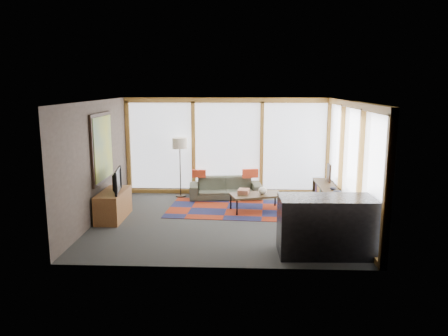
{
  "coord_description": "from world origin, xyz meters",
  "views": [
    {
      "loc": [
        0.43,
        -9.17,
        2.93
      ],
      "look_at": [
        0.0,
        0.4,
        1.1
      ],
      "focal_mm": 35.0,
      "sensor_mm": 36.0,
      "label": 1
    }
  ],
  "objects_px": {
    "tv_console": "(113,205)",
    "bar_counter": "(326,226)",
    "television": "(114,181)",
    "sofa": "(225,188)",
    "coffee_table": "(257,202)",
    "floor_lamp": "(180,168)",
    "bookshelf": "(329,201)"
  },
  "relations": [
    {
      "from": "sofa",
      "to": "bookshelf",
      "type": "height_order",
      "value": "bookshelf"
    },
    {
      "from": "sofa",
      "to": "bar_counter",
      "type": "relative_size",
      "value": 1.15
    },
    {
      "from": "tv_console",
      "to": "television",
      "type": "height_order",
      "value": "television"
    },
    {
      "from": "tv_console",
      "to": "television",
      "type": "relative_size",
      "value": 1.4
    },
    {
      "from": "television",
      "to": "bar_counter",
      "type": "distance_m",
      "value": 4.66
    },
    {
      "from": "bar_counter",
      "to": "sofa",
      "type": "bearing_deg",
      "value": 115.07
    },
    {
      "from": "floor_lamp",
      "to": "bookshelf",
      "type": "relative_size",
      "value": 0.67
    },
    {
      "from": "television",
      "to": "bar_counter",
      "type": "height_order",
      "value": "television"
    },
    {
      "from": "sofa",
      "to": "tv_console",
      "type": "xyz_separation_m",
      "value": [
        -2.41,
        -1.9,
        0.04
      ]
    },
    {
      "from": "tv_console",
      "to": "bookshelf",
      "type": "bearing_deg",
      "value": 7.66
    },
    {
      "from": "bar_counter",
      "to": "floor_lamp",
      "type": "bearing_deg",
      "value": 126.85
    },
    {
      "from": "bar_counter",
      "to": "tv_console",
      "type": "bearing_deg",
      "value": 154.69
    },
    {
      "from": "sofa",
      "to": "bar_counter",
      "type": "bearing_deg",
      "value": -69.25
    },
    {
      "from": "tv_console",
      "to": "floor_lamp",
      "type": "bearing_deg",
      "value": 59.0
    },
    {
      "from": "tv_console",
      "to": "bar_counter",
      "type": "bearing_deg",
      "value": -23.63
    },
    {
      "from": "floor_lamp",
      "to": "tv_console",
      "type": "distance_m",
      "value": 2.4
    },
    {
      "from": "sofa",
      "to": "floor_lamp",
      "type": "xyz_separation_m",
      "value": [
        -1.2,
        0.11,
        0.51
      ]
    },
    {
      "from": "tv_console",
      "to": "television",
      "type": "bearing_deg",
      "value": -39.81
    },
    {
      "from": "sofa",
      "to": "bar_counter",
      "type": "distance_m",
      "value": 4.25
    },
    {
      "from": "tv_console",
      "to": "bar_counter",
      "type": "relative_size",
      "value": 0.76
    },
    {
      "from": "coffee_table",
      "to": "floor_lamp",
      "type": "bearing_deg",
      "value": 147.8
    },
    {
      "from": "bookshelf",
      "to": "tv_console",
      "type": "height_order",
      "value": "tv_console"
    },
    {
      "from": "sofa",
      "to": "floor_lamp",
      "type": "relative_size",
      "value": 1.19
    },
    {
      "from": "floor_lamp",
      "to": "coffee_table",
      "type": "height_order",
      "value": "floor_lamp"
    },
    {
      "from": "floor_lamp",
      "to": "bookshelf",
      "type": "height_order",
      "value": "floor_lamp"
    },
    {
      "from": "floor_lamp",
      "to": "television",
      "type": "bearing_deg",
      "value": -119.29
    },
    {
      "from": "floor_lamp",
      "to": "coffee_table",
      "type": "xyz_separation_m",
      "value": [
        1.99,
        -1.25,
        -0.58
      ]
    },
    {
      "from": "floor_lamp",
      "to": "sofa",
      "type": "bearing_deg",
      "value": -5.33
    },
    {
      "from": "floor_lamp",
      "to": "coffee_table",
      "type": "relative_size",
      "value": 1.3
    },
    {
      "from": "coffee_table",
      "to": "tv_console",
      "type": "relative_size",
      "value": 0.97
    },
    {
      "from": "floor_lamp",
      "to": "bar_counter",
      "type": "bearing_deg",
      "value": -51.47
    },
    {
      "from": "sofa",
      "to": "floor_lamp",
      "type": "height_order",
      "value": "floor_lamp"
    }
  ]
}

